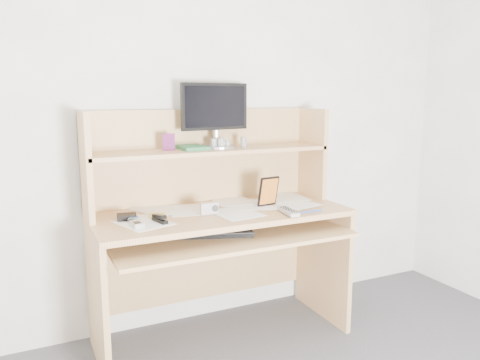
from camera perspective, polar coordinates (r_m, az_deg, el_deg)
name	(u,v)px	position (r m, az deg, el deg)	size (l,w,h in m)	color
back_wall	(200,118)	(2.81, -4.92, 7.59)	(3.60, 0.04, 2.50)	white
desk	(216,218)	(2.67, -2.94, -4.59)	(1.40, 0.70, 1.30)	tan
paper_clutter	(221,211)	(2.58, -2.27, -3.75)	(1.32, 0.54, 0.01)	white
keyboard	(215,233)	(2.49, -3.06, -6.42)	(0.42, 0.27, 0.03)	black
tv_remote	(288,211)	(2.53, 5.93, -3.84)	(0.05, 0.19, 0.02)	#A8A7A2
flip_phone	(137,224)	(2.33, -12.50, -5.21)	(0.05, 0.09, 0.02)	#B2B2B4
stapler	(160,218)	(2.38, -9.76, -4.58)	(0.03, 0.11, 0.04)	black
wallet	(127,216)	(2.47, -13.66, -4.34)	(0.10, 0.08, 0.02)	black
sticky_note_pad	(157,216)	(2.51, -10.07, -4.29)	(0.08, 0.08, 0.01)	yellow
digital_camera	(209,208)	(2.50, -3.80, -3.44)	(0.10, 0.04, 0.06)	#B7B7B9
game_case	(268,191)	(2.67, 3.48, -1.38)	(0.12, 0.01, 0.17)	black
blue_pen	(311,211)	(2.57, 8.69, -3.80)	(0.01, 0.01, 0.14)	blue
card_box	(169,142)	(2.59, -8.69, 4.59)	(0.07, 0.02, 0.09)	maroon
shelf_book	(192,148)	(2.64, -5.86, 3.95)	(0.14, 0.20, 0.02)	#358455
chip_stack_a	(221,143)	(2.68, -2.33, 4.51)	(0.04, 0.04, 0.06)	black
chip_stack_b	(214,144)	(2.67, -3.21, 4.46)	(0.04, 0.04, 0.06)	white
chip_stack_c	(227,144)	(2.70, -1.61, 4.42)	(0.04, 0.04, 0.05)	black
chip_stack_d	(244,142)	(2.73, 0.45, 4.64)	(0.04, 0.04, 0.06)	silver
monitor	(215,113)	(2.71, -3.04, 8.11)	(0.43, 0.21, 0.37)	#AFAEB3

